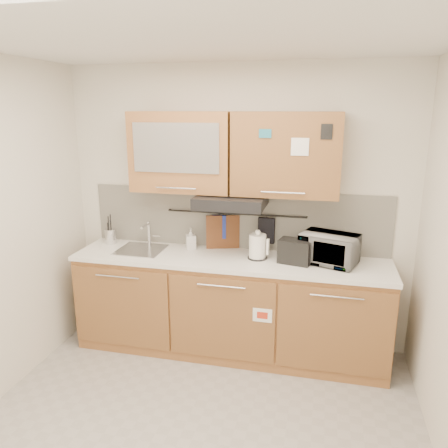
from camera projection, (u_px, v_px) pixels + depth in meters
The scene contains 19 objects.
floor at pixel (192, 440), 3.00m from camera, with size 3.20×3.20×0.00m, color #9E9993.
ceiling at pixel (182, 32), 2.33m from camera, with size 3.20×3.20×0.00m, color white.
wall_back at pixel (237, 208), 4.08m from camera, with size 3.20×3.20×0.00m, color silver.
base_cabinet at pixel (229, 310), 4.02m from camera, with size 2.80×0.64×0.88m.
countertop at pixel (229, 260), 3.89m from camera, with size 2.82×0.62×0.04m, color white.
backsplash at pixel (236, 219), 4.09m from camera, with size 2.80×0.02×0.56m, color silver.
upper_cabinets at pixel (232, 153), 3.77m from camera, with size 1.82×0.37×0.70m.
range_hood at pixel (231, 201), 3.81m from camera, with size 0.60×0.46×0.10m, color black.
sink at pixel (141, 250), 4.08m from camera, with size 0.42×0.40×0.26m.
utensil_rail at pixel (236, 214), 4.04m from camera, with size 0.02×0.02×1.30m, color black.
utensil_crock at pixel (111, 236), 4.28m from camera, with size 0.15×0.15×0.29m.
kettle at pixel (258, 247), 3.83m from camera, with size 0.19×0.17×0.26m.
toaster at pixel (295, 251), 3.72m from camera, with size 0.30×0.22×0.21m.
microwave at pixel (329, 249), 3.72m from camera, with size 0.46×0.31×0.26m, color #999999.
soap_bottle at pixel (191, 239), 4.10m from camera, with size 0.09×0.09×0.20m, color #999999.
cutting_board at pixel (223, 235), 4.11m from camera, with size 0.31×0.02×0.39m, color brown.
oven_mitt at pixel (219, 227), 4.09m from camera, with size 0.13×0.03×0.22m, color #21329A.
dark_pouch at pixel (266, 230), 4.00m from camera, with size 0.15×0.04×0.24m, color black.
pot_holder at pixel (266, 225), 3.98m from camera, with size 0.12×0.02×0.14m, color #B31F17.
Camera 1 is at (0.79, -2.40, 2.21)m, focal length 35.00 mm.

